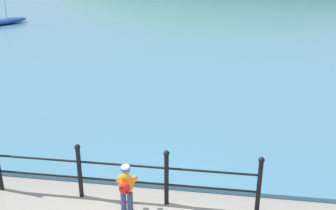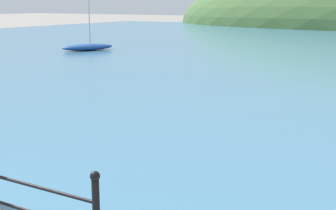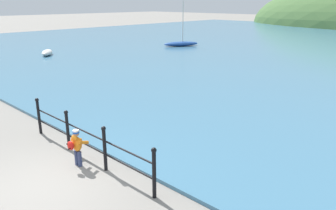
% 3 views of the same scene
% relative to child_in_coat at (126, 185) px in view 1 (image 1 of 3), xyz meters
% --- Properties ---
extents(water, '(80.00, 60.00, 0.10)m').
position_rel_child_in_coat_xyz_m(water, '(0.26, 30.87, -0.56)').
color(water, teal).
rests_on(water, ground).
extents(iron_railing, '(5.50, 0.12, 1.21)m').
position_rel_child_in_coat_xyz_m(iron_railing, '(-0.17, 0.37, 0.04)').
color(iron_railing, black).
rests_on(iron_railing, ground).
extents(child_in_coat, '(0.40, 0.55, 1.00)m').
position_rel_child_in_coat_xyz_m(child_in_coat, '(0.00, 0.00, 0.00)').
color(child_in_coat, navy).
rests_on(child_in_coat, ground).
extents(boat_twin_mast, '(2.50, 3.43, 4.13)m').
position_rel_child_in_coat_xyz_m(boat_twin_mast, '(-13.66, 19.57, -0.27)').
color(boat_twin_mast, '#1E4793').
rests_on(boat_twin_mast, water).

